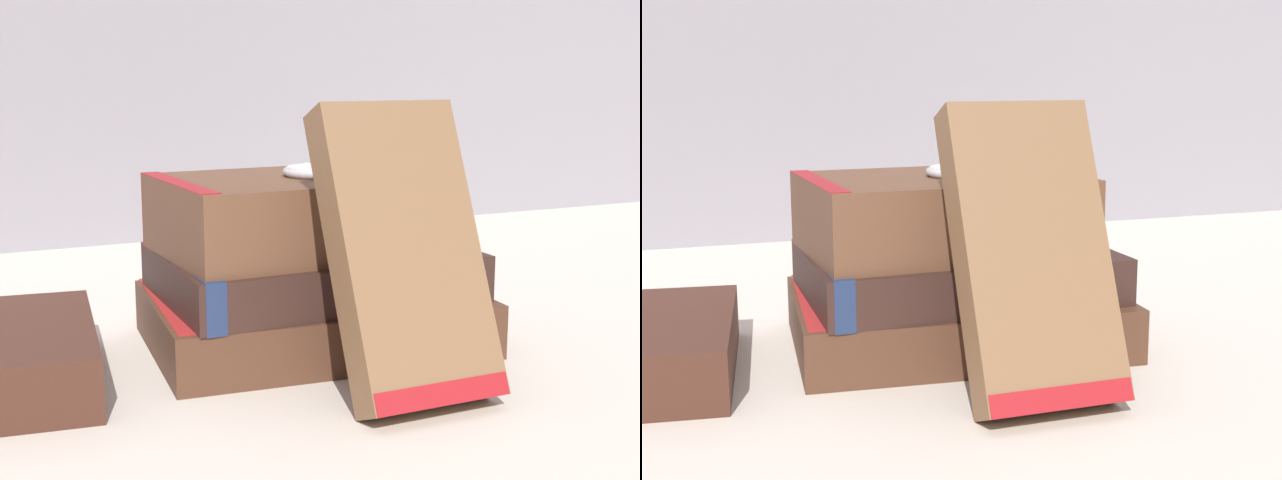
# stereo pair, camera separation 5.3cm
# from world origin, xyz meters

# --- Properties ---
(ground_plane) EXTENTS (3.00, 3.00, 0.00)m
(ground_plane) POSITION_xyz_m (0.00, 0.00, 0.00)
(ground_plane) COLOR beige
(book_flat_bottom) EXTENTS (0.22, 0.17, 0.04)m
(book_flat_bottom) POSITION_xyz_m (-0.00, 0.00, 0.02)
(book_flat_bottom) COLOR #4C2D1E
(book_flat_bottom) RESTS_ON ground_plane
(book_flat_middle) EXTENTS (0.19, 0.14, 0.03)m
(book_flat_middle) POSITION_xyz_m (-0.00, 0.00, 0.05)
(book_flat_middle) COLOR #331E19
(book_flat_middle) RESTS_ON book_flat_bottom
(book_flat_top) EXTENTS (0.17, 0.13, 0.05)m
(book_flat_top) POSITION_xyz_m (-0.01, 0.00, 0.09)
(book_flat_top) COLOR brown
(book_flat_top) RESTS_ON book_flat_middle
(book_leaning_front) EXTENTS (0.08, 0.09, 0.16)m
(book_leaning_front) POSITION_xyz_m (0.01, -0.11, 0.08)
(book_leaning_front) COLOR brown
(book_leaning_front) RESTS_ON ground_plane
(pocket_watch) EXTENTS (0.05, 0.05, 0.01)m
(pocket_watch) POSITION_xyz_m (0.01, -0.00, 0.11)
(pocket_watch) COLOR silver
(pocket_watch) RESTS_ON book_flat_top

